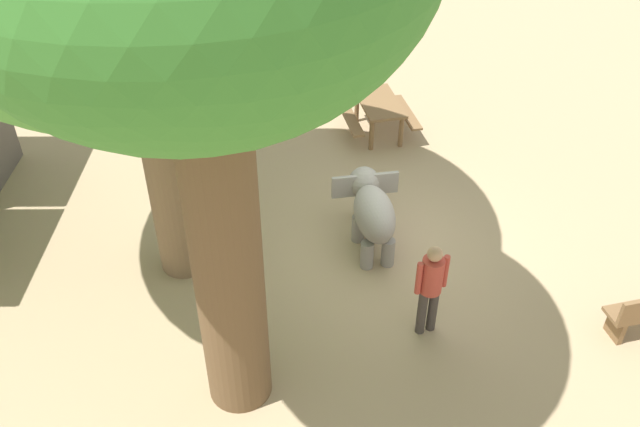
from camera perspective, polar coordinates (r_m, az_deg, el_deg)
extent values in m
plane|color=tan|center=(11.81, 5.38, -2.91)|extent=(60.00, 60.00, 0.00)
cylinder|color=gray|center=(11.78, 3.21, -1.25)|extent=(0.22, 0.22, 0.51)
cylinder|color=gray|center=(11.86, 4.89, -1.07)|extent=(0.22, 0.22, 0.51)
cylinder|color=gray|center=(11.26, 3.97, -3.47)|extent=(0.22, 0.22, 0.51)
cylinder|color=gray|center=(11.34, 5.72, -3.26)|extent=(0.22, 0.22, 0.51)
ellipsoid|color=gray|center=(11.21, 4.58, -0.03)|extent=(1.36, 0.84, 0.77)
sphere|color=gray|center=(11.76, 3.72, 2.65)|extent=(0.54, 0.54, 0.54)
cone|color=gray|center=(12.21, 3.42, 1.34)|extent=(0.17, 0.17, 0.86)
cube|color=gray|center=(11.63, 2.07, 2.26)|extent=(0.14, 0.45, 0.41)
cube|color=gray|center=(11.78, 5.52, 2.59)|extent=(0.14, 0.45, 0.41)
cylinder|color=#3F3833|center=(10.19, 8.54, -8.17)|extent=(0.14, 0.14, 0.82)
cylinder|color=#3F3833|center=(10.26, 9.44, -7.89)|extent=(0.14, 0.14, 0.82)
cylinder|color=#B23F33|center=(9.74, 9.39, -5.15)|extent=(0.32, 0.32, 0.58)
sphere|color=tan|center=(9.47, 9.63, -3.38)|extent=(0.22, 0.22, 0.22)
cylinder|color=#B23F33|center=(9.64, 8.30, -5.41)|extent=(0.09, 0.09, 0.55)
cylinder|color=#B23F33|center=(9.82, 10.47, -4.77)|extent=(0.09, 0.09, 0.55)
cylinder|color=brown|center=(8.02, -7.84, -3.74)|extent=(0.86, 0.86, 4.78)
cylinder|color=brown|center=(10.56, -12.37, 3.48)|extent=(0.80, 0.80, 3.73)
cube|color=brown|center=(11.05, 23.56, -8.69)|extent=(0.37, 0.16, 0.42)
cube|color=brown|center=(14.57, 5.00, 9.27)|extent=(1.63, 1.09, 0.06)
cylinder|color=brown|center=(14.35, 6.82, 6.89)|extent=(0.10, 0.10, 0.72)
cylinder|color=brown|center=(14.18, 4.35, 6.64)|extent=(0.10, 0.10, 0.72)
cylinder|color=brown|center=(15.34, 5.45, 9.15)|extent=(0.10, 0.10, 0.72)
cylinder|color=brown|center=(15.18, 3.11, 8.93)|extent=(0.10, 0.10, 0.72)
cube|color=brown|center=(14.89, 7.25, 8.43)|extent=(1.52, 0.54, 0.05)
cube|color=brown|center=(14.56, 2.57, 7.98)|extent=(1.52, 0.54, 0.05)
cube|color=#9E7A51|center=(16.47, -6.49, 12.69)|extent=(1.64, 1.12, 0.06)
cylinder|color=#9E7A51|center=(17.24, -6.81, 12.42)|extent=(0.10, 0.10, 0.72)
cylinder|color=#9E7A51|center=(17.05, -4.72, 12.27)|extent=(0.10, 0.10, 0.72)
cylinder|color=#9E7A51|center=(16.23, -8.14, 10.62)|extent=(0.10, 0.10, 0.72)
cylinder|color=#9E7A51|center=(16.03, -5.94, 10.45)|extent=(0.10, 0.10, 0.72)
cube|color=#9E7A51|center=(16.79, -8.47, 11.87)|extent=(1.52, 0.57, 0.05)
cube|color=#9E7A51|center=(16.42, -4.31, 11.55)|extent=(1.52, 0.57, 0.05)
cylinder|color=gray|center=(14.83, -25.24, 8.18)|extent=(0.10, 0.10, 2.40)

